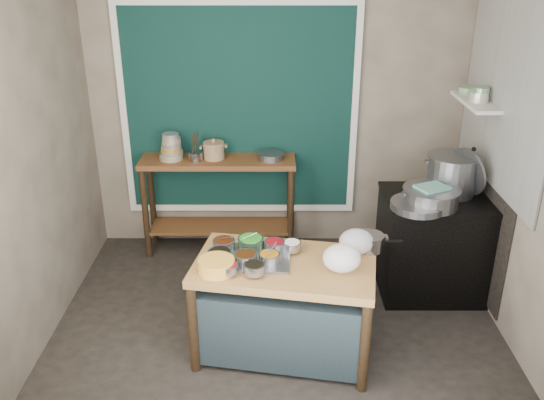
{
  "coord_description": "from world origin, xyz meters",
  "views": [
    {
      "loc": [
        -0.03,
        -3.78,
        2.76
      ],
      "look_at": [
        -0.04,
        0.25,
        0.98
      ],
      "focal_mm": 38.0,
      "sensor_mm": 36.0,
      "label": 1
    }
  ],
  "objects_px": {
    "condiment_tray": "(255,260)",
    "yellow_basin": "(216,266)",
    "prep_table": "(284,308)",
    "saucepan": "(369,242)",
    "back_counter": "(220,205)",
    "stock_pot": "(451,175)",
    "ceramic_crock": "(214,151)",
    "utensil_cup": "(196,156)",
    "stove_block": "(435,246)",
    "steamer": "(431,197)"
  },
  "relations": [
    {
      "from": "condiment_tray",
      "to": "back_counter",
      "type": "bearing_deg",
      "value": 104.02
    },
    {
      "from": "saucepan",
      "to": "stock_pot",
      "type": "relative_size",
      "value": 0.51
    },
    {
      "from": "prep_table",
      "to": "ceramic_crock",
      "type": "bearing_deg",
      "value": 121.65
    },
    {
      "from": "prep_table",
      "to": "yellow_basin",
      "type": "relative_size",
      "value": 5.05
    },
    {
      "from": "back_counter",
      "to": "condiment_tray",
      "type": "bearing_deg",
      "value": -75.98
    },
    {
      "from": "yellow_basin",
      "to": "stock_pot",
      "type": "xyz_separation_m",
      "value": [
        1.85,
        1.06,
        0.25
      ]
    },
    {
      "from": "stock_pot",
      "to": "steamer",
      "type": "xyz_separation_m",
      "value": [
        -0.22,
        -0.25,
        -0.09
      ]
    },
    {
      "from": "yellow_basin",
      "to": "saucepan",
      "type": "height_order",
      "value": "saucepan"
    },
    {
      "from": "saucepan",
      "to": "ceramic_crock",
      "type": "xyz_separation_m",
      "value": [
        -1.25,
        1.4,
        0.21
      ]
    },
    {
      "from": "back_counter",
      "to": "stove_block",
      "type": "relative_size",
      "value": 1.61
    },
    {
      "from": "condiment_tray",
      "to": "stock_pot",
      "type": "xyz_separation_m",
      "value": [
        1.6,
        0.91,
        0.28
      ]
    },
    {
      "from": "condiment_tray",
      "to": "steamer",
      "type": "xyz_separation_m",
      "value": [
        1.38,
        0.66,
        0.19
      ]
    },
    {
      "from": "utensil_cup",
      "to": "steamer",
      "type": "height_order",
      "value": "utensil_cup"
    },
    {
      "from": "condiment_tray",
      "to": "stock_pot",
      "type": "relative_size",
      "value": 1.16
    },
    {
      "from": "stove_block",
      "to": "yellow_basin",
      "type": "distance_m",
      "value": 2.05
    },
    {
      "from": "condiment_tray",
      "to": "stock_pot",
      "type": "bearing_deg",
      "value": 29.7
    },
    {
      "from": "yellow_basin",
      "to": "saucepan",
      "type": "relative_size",
      "value": 1.14
    },
    {
      "from": "prep_table",
      "to": "condiment_tray",
      "type": "bearing_deg",
      "value": -175.53
    },
    {
      "from": "prep_table",
      "to": "back_counter",
      "type": "bearing_deg",
      "value": 120.71
    },
    {
      "from": "stove_block",
      "to": "yellow_basin",
      "type": "height_order",
      "value": "stove_block"
    },
    {
      "from": "back_counter",
      "to": "stock_pot",
      "type": "height_order",
      "value": "stock_pot"
    },
    {
      "from": "saucepan",
      "to": "steamer",
      "type": "relative_size",
      "value": 0.48
    },
    {
      "from": "prep_table",
      "to": "condiment_tray",
      "type": "height_order",
      "value": "condiment_tray"
    },
    {
      "from": "saucepan",
      "to": "ceramic_crock",
      "type": "height_order",
      "value": "ceramic_crock"
    },
    {
      "from": "condiment_tray",
      "to": "utensil_cup",
      "type": "relative_size",
      "value": 3.58
    },
    {
      "from": "yellow_basin",
      "to": "stock_pot",
      "type": "height_order",
      "value": "stock_pot"
    },
    {
      "from": "yellow_basin",
      "to": "steamer",
      "type": "relative_size",
      "value": 0.54
    },
    {
      "from": "stove_block",
      "to": "ceramic_crock",
      "type": "xyz_separation_m",
      "value": [
        -1.93,
        0.74,
        0.6
      ]
    },
    {
      "from": "yellow_basin",
      "to": "utensil_cup",
      "type": "xyz_separation_m",
      "value": [
        -0.34,
        1.67,
        0.19
      ]
    },
    {
      "from": "yellow_basin",
      "to": "ceramic_crock",
      "type": "height_order",
      "value": "ceramic_crock"
    },
    {
      "from": "utensil_cup",
      "to": "back_counter",
      "type": "bearing_deg",
      "value": 11.08
    },
    {
      "from": "stove_block",
      "to": "saucepan",
      "type": "height_order",
      "value": "saucepan"
    },
    {
      "from": "back_counter",
      "to": "stock_pot",
      "type": "distance_m",
      "value": 2.17
    },
    {
      "from": "back_counter",
      "to": "yellow_basin",
      "type": "distance_m",
      "value": 1.74
    },
    {
      "from": "condiment_tray",
      "to": "yellow_basin",
      "type": "distance_m",
      "value": 0.29
    },
    {
      "from": "saucepan",
      "to": "stock_pot",
      "type": "height_order",
      "value": "stock_pot"
    },
    {
      "from": "prep_table",
      "to": "ceramic_crock",
      "type": "xyz_separation_m",
      "value": [
        -0.63,
        1.59,
        0.65
      ]
    },
    {
      "from": "yellow_basin",
      "to": "ceramic_crock",
      "type": "relative_size",
      "value": 1.19
    },
    {
      "from": "steamer",
      "to": "stove_block",
      "type": "bearing_deg",
      "value": 51.99
    },
    {
      "from": "back_counter",
      "to": "saucepan",
      "type": "xyz_separation_m",
      "value": [
        1.21,
        -1.39,
        0.33
      ]
    },
    {
      "from": "condiment_tray",
      "to": "prep_table",
      "type": "bearing_deg",
      "value": -5.44
    },
    {
      "from": "yellow_basin",
      "to": "steamer",
      "type": "bearing_deg",
      "value": 26.23
    },
    {
      "from": "condiment_tray",
      "to": "stock_pot",
      "type": "height_order",
      "value": "stock_pot"
    },
    {
      "from": "saucepan",
      "to": "stove_block",
      "type": "bearing_deg",
      "value": 45.01
    },
    {
      "from": "prep_table",
      "to": "utensil_cup",
      "type": "distance_m",
      "value": 1.84
    },
    {
      "from": "yellow_basin",
      "to": "prep_table",
      "type": "bearing_deg",
      "value": 15.0
    },
    {
      "from": "condiment_tray",
      "to": "yellow_basin",
      "type": "bearing_deg",
      "value": -150.25
    },
    {
      "from": "prep_table",
      "to": "stove_block",
      "type": "bearing_deg",
      "value": 43.09
    },
    {
      "from": "prep_table",
      "to": "saucepan",
      "type": "height_order",
      "value": "saucepan"
    },
    {
      "from": "saucepan",
      "to": "steamer",
      "type": "bearing_deg",
      "value": 42.56
    }
  ]
}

